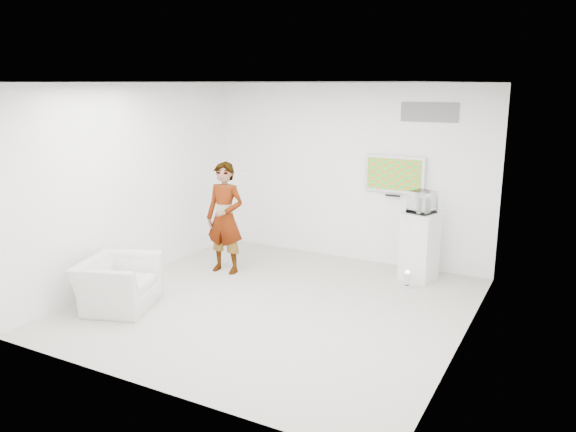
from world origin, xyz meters
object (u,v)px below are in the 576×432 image
(pedestal, at_px, (420,246))
(floor_uplight, at_px, (407,279))
(tv, at_px, (395,174))
(person, at_px, (225,218))
(armchair, at_px, (118,283))

(pedestal, relative_size, floor_uplight, 4.05)
(tv, height_order, floor_uplight, tv)
(tv, xyz_separation_m, floor_uplight, (0.56, -0.94, -1.42))
(person, distance_m, pedestal, 3.09)
(tv, relative_size, pedestal, 0.94)
(armchair, bearing_deg, tv, -55.91)
(tv, height_order, pedestal, tv)
(person, height_order, floor_uplight, person)
(tv, relative_size, armchair, 0.96)
(tv, height_order, armchair, tv)
(armchair, distance_m, pedestal, 4.50)
(tv, distance_m, floor_uplight, 1.79)
(pedestal, height_order, floor_uplight, pedestal)
(floor_uplight, bearing_deg, armchair, -141.61)
(pedestal, bearing_deg, person, -158.82)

